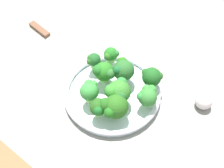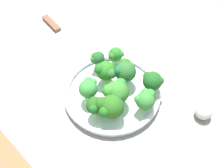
# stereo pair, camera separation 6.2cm
# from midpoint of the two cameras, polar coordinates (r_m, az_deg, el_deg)

# --- Properties ---
(ground_plane) EXTENTS (1.30, 1.30, 0.03)m
(ground_plane) POSITION_cam_midpoint_polar(r_m,az_deg,el_deg) (0.87, 4.94, -2.57)
(ground_plane) COLOR gray
(bowl) EXTENTS (0.29, 0.29, 0.03)m
(bowl) POSITION_cam_midpoint_polar(r_m,az_deg,el_deg) (0.84, 2.12, -1.91)
(bowl) COLOR white
(bowl) RESTS_ON ground_plane
(broccoli_floret_0) EXTENTS (0.06, 0.07, 0.07)m
(broccoli_floret_0) POSITION_cam_midpoint_polar(r_m,az_deg,el_deg) (0.82, 0.83, 2.45)
(broccoli_floret_0) COLOR #90D763
(broccoli_floret_0) RESTS_ON bowl
(broccoli_floret_1) EXTENTS (0.06, 0.06, 0.06)m
(broccoli_floret_1) POSITION_cam_midpoint_polar(r_m,az_deg,el_deg) (0.77, 9.09, -3.25)
(broccoli_floret_1) COLOR #8FBE5B
(broccoli_floret_1) RESTS_ON bowl
(broccoli_floret_2) EXTENTS (0.06, 0.05, 0.07)m
(broccoli_floret_2) POSITION_cam_midpoint_polar(r_m,az_deg,el_deg) (0.78, -2.56, -1.02)
(broccoli_floret_2) COLOR #89CD5C
(broccoli_floret_2) RESTS_ON bowl
(broccoli_floret_3) EXTENTS (0.06, 0.06, 0.07)m
(broccoli_floret_3) POSITION_cam_midpoint_polar(r_m,az_deg,el_deg) (0.81, 10.42, 0.47)
(broccoli_floret_3) COLOR #88CF61
(broccoli_floret_3) RESTS_ON bowl
(broccoli_floret_4) EXTENTS (0.05, 0.06, 0.06)m
(broccoli_floret_4) POSITION_cam_midpoint_polar(r_m,az_deg,el_deg) (0.75, -1.04, -4.57)
(broccoli_floret_4) COLOR #90D069
(broccoli_floret_4) RESTS_ON bowl
(broccoli_floret_5) EXTENTS (0.07, 0.07, 0.08)m
(broccoli_floret_5) POSITION_cam_midpoint_polar(r_m,az_deg,el_deg) (0.77, 3.22, -1.72)
(broccoli_floret_5) COLOR #83BE59
(broccoli_floret_5) RESTS_ON bowl
(broccoli_floret_6) EXTENTS (0.04, 0.04, 0.05)m
(broccoli_floret_6) POSITION_cam_midpoint_polar(r_m,az_deg,el_deg) (0.86, -0.91, 5.08)
(broccoli_floret_6) COLOR #9DDA6A
(broccoli_floret_6) RESTS_ON bowl
(broccoli_floret_7) EXTENTS (0.08, 0.08, 0.07)m
(broccoli_floret_7) POSITION_cam_midpoint_polar(r_m,az_deg,el_deg) (0.75, 2.10, -4.66)
(broccoli_floret_7) COLOR #97D065
(broccoli_floret_7) RESTS_ON bowl
(broccoli_floret_8) EXTENTS (0.07, 0.06, 0.07)m
(broccoli_floret_8) POSITION_cam_midpoint_polar(r_m,az_deg,el_deg) (0.82, 4.84, 2.61)
(broccoli_floret_8) COLOR #7ABF52
(broccoli_floret_8) RESTS_ON bowl
(broccoli_floret_9) EXTENTS (0.05, 0.05, 0.05)m
(broccoli_floret_9) POSITION_cam_midpoint_polar(r_m,az_deg,el_deg) (0.88, 2.77, 5.81)
(broccoli_floret_9) COLOR #7CC05B
(broccoli_floret_9) RESTS_ON bowl
(knife) EXTENTS (0.15, 0.24, 0.01)m
(knife) POSITION_cam_midpoint_polar(r_m,az_deg,el_deg) (1.04, -9.17, 10.53)
(knife) COLOR silver
(knife) RESTS_ON ground_plane
(garlic_bulb) EXTENTS (0.05, 0.05, 0.05)m
(garlic_bulb) POSITION_cam_midpoint_polar(r_m,az_deg,el_deg) (0.84, 20.20, -5.34)
(garlic_bulb) COLOR white
(garlic_bulb) RESTS_ON ground_plane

